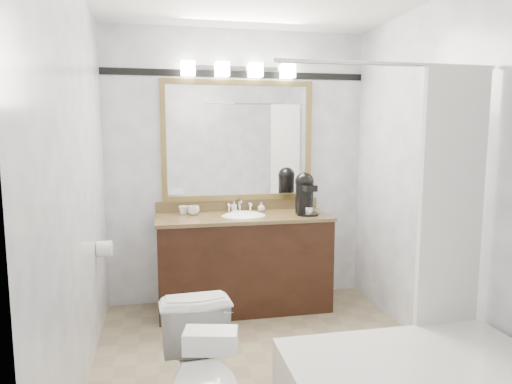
% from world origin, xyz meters
% --- Properties ---
extents(room, '(2.42, 2.62, 2.52)m').
position_xyz_m(room, '(0.00, 0.00, 1.25)').
color(room, gray).
rests_on(room, ground).
extents(vanity, '(1.53, 0.58, 0.97)m').
position_xyz_m(vanity, '(0.00, 1.02, 0.44)').
color(vanity, black).
rests_on(vanity, ground).
extents(mirror, '(1.40, 0.04, 1.10)m').
position_xyz_m(mirror, '(0.00, 1.28, 1.50)').
color(mirror, olive).
rests_on(mirror, room).
extents(vanity_light_bar, '(1.02, 0.14, 0.12)m').
position_xyz_m(vanity_light_bar, '(0.00, 1.23, 2.13)').
color(vanity_light_bar, silver).
rests_on(vanity_light_bar, room).
extents(accent_stripe, '(2.40, 0.01, 0.06)m').
position_xyz_m(accent_stripe, '(0.00, 1.29, 2.10)').
color(accent_stripe, black).
rests_on(accent_stripe, room).
extents(tp_roll, '(0.11, 0.12, 0.12)m').
position_xyz_m(tp_roll, '(-1.14, 0.66, 0.70)').
color(tp_roll, white).
rests_on(tp_roll, room).
extents(toilet, '(0.43, 0.71, 0.70)m').
position_xyz_m(toilet, '(-0.52, -0.76, 0.35)').
color(toilet, white).
rests_on(toilet, ground).
extents(tissue_box, '(0.24, 0.16, 0.09)m').
position_xyz_m(tissue_box, '(-0.52, -1.12, 0.74)').
color(tissue_box, white).
rests_on(tissue_box, toilet).
extents(coffee_maker, '(0.19, 0.25, 0.38)m').
position_xyz_m(coffee_maker, '(0.55, 0.97, 1.04)').
color(coffee_maker, black).
rests_on(coffee_maker, vanity).
extents(cup_left, '(0.14, 0.14, 0.08)m').
position_xyz_m(cup_left, '(-0.43, 1.14, 0.89)').
color(cup_left, white).
rests_on(cup_left, vanity).
extents(cup_right, '(0.10, 0.10, 0.08)m').
position_xyz_m(cup_right, '(-0.52, 1.18, 0.89)').
color(cup_right, white).
rests_on(cup_right, vanity).
extents(soap_bottle_a, '(0.05, 0.05, 0.10)m').
position_xyz_m(soap_bottle_a, '(-0.06, 1.19, 0.90)').
color(soap_bottle_a, white).
rests_on(soap_bottle_a, vanity).
extents(soap_bottle_b, '(0.08, 0.08, 0.09)m').
position_xyz_m(soap_bottle_b, '(0.20, 1.18, 0.89)').
color(soap_bottle_b, white).
rests_on(soap_bottle_b, vanity).
extents(soap_bar, '(0.07, 0.05, 0.02)m').
position_xyz_m(soap_bar, '(-0.04, 1.13, 0.86)').
color(soap_bar, beige).
rests_on(soap_bar, vanity).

